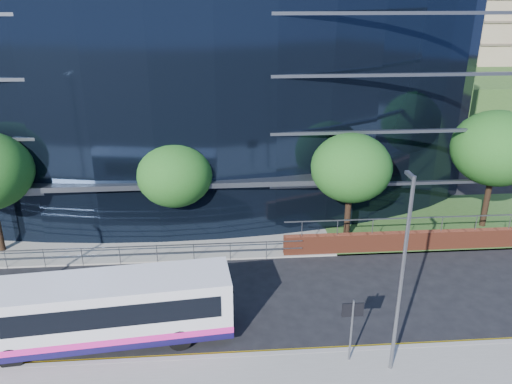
{
  "coord_description": "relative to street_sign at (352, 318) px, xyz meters",
  "views": [
    {
      "loc": [
        -0.42,
        -17.3,
        13.82
      ],
      "look_at": [
        1.5,
        8.0,
        3.63
      ],
      "focal_mm": 35.0,
      "sensor_mm": 36.0,
      "label": 1
    }
  ],
  "objects": [
    {
      "name": "glass_office",
      "position": [
        -8.5,
        22.44,
        5.85
      ],
      "size": [
        44.0,
        23.1,
        16.0
      ],
      "color": "black",
      "rests_on": "ground"
    },
    {
      "name": "city_bus",
      "position": [
        -9.88,
        2.12,
        -0.61
      ],
      "size": [
        10.9,
        3.48,
        2.9
      ],
      "rotation": [
        0.0,
        0.0,
        0.1
      ],
      "color": "silver",
      "rests_on": "ground"
    },
    {
      "name": "far_forecourt",
      "position": [
        -10.5,
        12.59,
        -2.1
      ],
      "size": [
        50.0,
        8.0,
        0.1
      ],
      "primitive_type": "cube",
      "color": "gray",
      "rests_on": "ground"
    },
    {
      "name": "apartment_block",
      "position": [
        27.5,
        58.8,
        8.96
      ],
      "size": [
        60.0,
        42.0,
        30.0
      ],
      "color": "#2D511E",
      "rests_on": "ground"
    },
    {
      "name": "tree_far_c",
      "position": [
        2.5,
        10.59,
        2.39
      ],
      "size": [
        4.62,
        4.62,
        6.51
      ],
      "color": "black",
      "rests_on": "ground"
    },
    {
      "name": "tree_dist_e",
      "position": [
        19.5,
        41.59,
        2.39
      ],
      "size": [
        4.62,
        4.62,
        6.51
      ],
      "color": "black",
      "rests_on": "ground"
    },
    {
      "name": "yellow_line_outer",
      "position": [
        -4.5,
        0.79,
        -2.14
      ],
      "size": [
        80.0,
        0.08,
        0.01
      ],
      "primitive_type": "cube",
      "color": "gold",
      "rests_on": "ground"
    },
    {
      "name": "yellow_line_inner",
      "position": [
        -4.5,
        0.94,
        -2.14
      ],
      "size": [
        80.0,
        0.08,
        0.01
      ],
      "primitive_type": "cube",
      "color": "gold",
      "rests_on": "ground"
    },
    {
      "name": "streetlight_east",
      "position": [
        1.5,
        -0.59,
        2.29
      ],
      "size": [
        0.15,
        0.77,
        8.0
      ],
      "color": "slate",
      "rests_on": "pavement_near"
    },
    {
      "name": "tree_far_b",
      "position": [
        -7.5,
        11.09,
        2.06
      ],
      "size": [
        4.29,
        4.29,
        6.05
      ],
      "color": "black",
      "rests_on": "ground"
    },
    {
      "name": "tree_far_d",
      "position": [
        11.5,
        11.59,
        3.04
      ],
      "size": [
        5.28,
        5.28,
        7.44
      ],
      "color": "black",
      "rests_on": "ground"
    },
    {
      "name": "guard_railings",
      "position": [
        -12.5,
        8.59,
        -1.33
      ],
      "size": [
        24.0,
        0.05,
        1.1
      ],
      "color": "slate",
      "rests_on": "ground"
    },
    {
      "name": "ground",
      "position": [
        -4.5,
        1.59,
        -2.15
      ],
      "size": [
        200.0,
        200.0,
        0.0
      ],
      "primitive_type": "plane",
      "color": "black",
      "rests_on": "ground"
    },
    {
      "name": "street_sign",
      "position": [
        0.0,
        0.0,
        0.0
      ],
      "size": [
        0.85,
        0.09,
        2.8
      ],
      "color": "slate",
      "rests_on": "pavement_near"
    },
    {
      "name": "kerb",
      "position": [
        -4.5,
        0.59,
        -2.07
      ],
      "size": [
        80.0,
        0.25,
        0.16
      ],
      "primitive_type": "cube",
      "color": "gray",
      "rests_on": "ground"
    }
  ]
}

